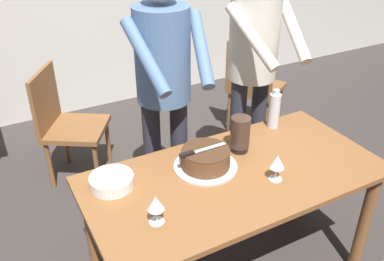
# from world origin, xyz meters

# --- Properties ---
(main_dining_table) EXTENTS (1.57, 0.78, 0.75)m
(main_dining_table) POSITION_xyz_m (0.00, 0.00, 0.63)
(main_dining_table) COLOR brown
(main_dining_table) RESTS_ON ground_plane
(cake_on_platter) EXTENTS (0.34, 0.34, 0.11)m
(cake_on_platter) POSITION_xyz_m (-0.11, 0.12, 0.80)
(cake_on_platter) COLOR silver
(cake_on_platter) RESTS_ON main_dining_table
(cake_knife) EXTENTS (0.27, 0.02, 0.02)m
(cake_knife) POSITION_xyz_m (-0.18, 0.13, 0.87)
(cake_knife) COLOR silver
(cake_knife) RESTS_ON cake_on_platter
(plate_stack) EXTENTS (0.22, 0.22, 0.06)m
(plate_stack) POSITION_xyz_m (-0.60, 0.20, 0.78)
(plate_stack) COLOR white
(plate_stack) RESTS_ON main_dining_table
(wine_glass_near) EXTENTS (0.08, 0.08, 0.14)m
(wine_glass_near) POSITION_xyz_m (-0.51, -0.14, 0.85)
(wine_glass_near) COLOR silver
(wine_glass_near) RESTS_ON main_dining_table
(wine_glass_far) EXTENTS (0.08, 0.08, 0.14)m
(wine_glass_far) POSITION_xyz_m (0.15, -0.14, 0.85)
(wine_glass_far) COLOR silver
(wine_glass_far) RESTS_ON main_dining_table
(water_bottle) EXTENTS (0.07, 0.07, 0.25)m
(water_bottle) POSITION_xyz_m (0.48, 0.31, 0.86)
(water_bottle) COLOR silver
(water_bottle) RESTS_ON main_dining_table
(hurricane_lamp) EXTENTS (0.11, 0.11, 0.21)m
(hurricane_lamp) POSITION_xyz_m (0.14, 0.18, 0.86)
(hurricane_lamp) COLOR black
(hurricane_lamp) RESTS_ON main_dining_table
(person_cutting_cake) EXTENTS (0.47, 0.56, 1.72)m
(person_cutting_cake) POSITION_xyz_m (-0.12, 0.60, 1.08)
(person_cutting_cake) COLOR #2D2D38
(person_cutting_cake) RESTS_ON ground_plane
(person_standing_beside) EXTENTS (0.47, 0.55, 1.72)m
(person_standing_beside) POSITION_xyz_m (0.54, 0.63, 1.08)
(person_standing_beside) COLOR #2D2D38
(person_standing_beside) RESTS_ON ground_plane
(background_chair_0) EXTENTS (0.61, 0.61, 0.90)m
(background_chair_0) POSITION_xyz_m (-0.56, 1.48, 0.49)
(background_chair_0) COLOR brown
(background_chair_0) RESTS_ON ground_plane
(background_chair_1) EXTENTS (0.60, 0.60, 0.90)m
(background_chair_1) POSITION_xyz_m (1.12, 1.37, 0.49)
(background_chair_1) COLOR brown
(background_chair_1) RESTS_ON ground_plane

